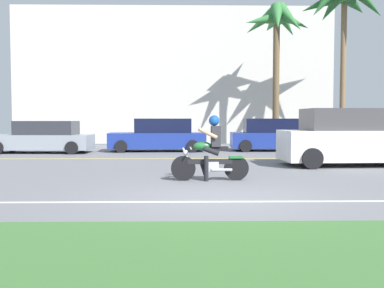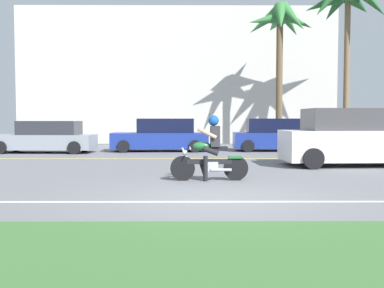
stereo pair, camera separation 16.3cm
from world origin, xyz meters
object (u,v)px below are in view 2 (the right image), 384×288
object	(u,v)px
suv_nearby	(356,138)
palm_tree_0	(280,27)
palm_tree_1	(348,4)
parked_car_2	(277,136)
parked_car_1	(162,136)
motorcyclist	(210,153)
parked_car_0	(46,138)

from	to	relation	value
suv_nearby	palm_tree_0	xyz separation A→B (m)	(-0.56, 9.83, 5.48)
suv_nearby	palm_tree_1	size ratio (longest dim) A/B	0.56
parked_car_2	palm_tree_0	xyz separation A→B (m)	(0.68, 3.00, 5.67)
parked_car_1	palm_tree_1	distance (m)	11.62
suv_nearby	parked_car_2	xyz separation A→B (m)	(-1.24, 6.83, -0.19)
motorcyclist	suv_nearby	distance (m)	6.01
parked_car_1	palm_tree_0	bearing A→B (deg)	27.22
parked_car_1	palm_tree_0	size ratio (longest dim) A/B	0.59
motorcyclist	parked_car_1	distance (m)	10.31
suv_nearby	parked_car_1	xyz separation A→B (m)	(-6.71, 6.67, -0.19)
parked_car_0	palm_tree_1	world-z (taller)	palm_tree_1
parked_car_1	palm_tree_1	xyz separation A→B (m)	(9.34, 1.99, 6.62)
parked_car_2	palm_tree_1	bearing A→B (deg)	25.25
parked_car_1	palm_tree_0	world-z (taller)	palm_tree_0
palm_tree_0	parked_car_0	bearing A→B (deg)	-159.91
suv_nearby	palm_tree_0	distance (m)	11.27
parked_car_2	palm_tree_0	bearing A→B (deg)	77.21
parked_car_0	parked_car_2	xyz separation A→B (m)	(10.59, 1.12, 0.04)
suv_nearby	parked_car_1	size ratio (longest dim) A/B	1.08
parked_car_0	parked_car_2	world-z (taller)	parked_car_2
parked_car_0	palm_tree_0	size ratio (longest dim) A/B	0.59
suv_nearby	parked_car_2	size ratio (longest dim) A/B	1.13
motorcyclist	parked_car_1	xyz separation A→B (m)	(-1.81, 10.15, 0.04)
palm_tree_0	motorcyclist	bearing A→B (deg)	-108.04
suv_nearby	palm_tree_0	world-z (taller)	palm_tree_0
motorcyclist	palm_tree_1	distance (m)	15.76
motorcyclist	palm_tree_0	distance (m)	15.11
motorcyclist	parked_car_0	size ratio (longest dim) A/B	0.42
parked_car_1	parked_car_2	bearing A→B (deg)	1.65
parked_car_1	parked_car_2	xyz separation A→B (m)	(5.46, 0.16, -0.00)
parked_car_2	parked_car_0	bearing A→B (deg)	-173.97
motorcyclist	palm_tree_1	world-z (taller)	palm_tree_1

